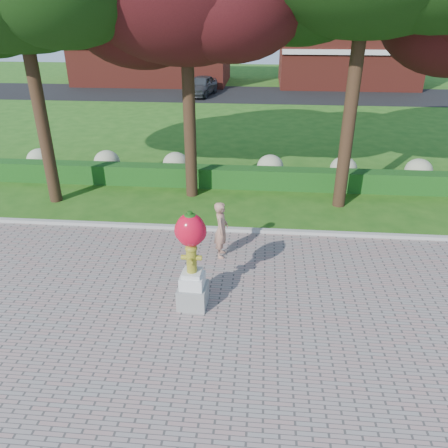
{
  "coord_description": "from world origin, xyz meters",
  "views": [
    {
      "loc": [
        0.63,
        -9.46,
        6.49
      ],
      "look_at": [
        -0.31,
        1.0,
        1.28
      ],
      "focal_mm": 35.0,
      "sensor_mm": 36.0,
      "label": 1
    }
  ],
  "objects": [
    {
      "name": "ground",
      "position": [
        0.0,
        0.0,
        0.0
      ],
      "size": [
        100.0,
        100.0,
        0.0
      ],
      "primitive_type": "plane",
      "color": "#235715",
      "rests_on": "ground"
    },
    {
      "name": "walkway",
      "position": [
        0.0,
        -4.0,
        0.02
      ],
      "size": [
        40.0,
        14.0,
        0.04
      ],
      "primitive_type": "cube",
      "color": "gray",
      "rests_on": "ground"
    },
    {
      "name": "curb",
      "position": [
        0.0,
        3.0,
        0.07
      ],
      "size": [
        40.0,
        0.18,
        0.15
      ],
      "primitive_type": "cube",
      "color": "#ADADA5",
      "rests_on": "ground"
    },
    {
      "name": "lawn_hedge",
      "position": [
        0.0,
        7.0,
        0.4
      ],
      "size": [
        24.0,
        0.7,
        0.8
      ],
      "primitive_type": "cube",
      "color": "#153F12",
      "rests_on": "ground"
    },
    {
      "name": "hydrangea_row",
      "position": [
        0.57,
        8.0,
        0.55
      ],
      "size": [
        20.1,
        1.1,
        0.99
      ],
      "color": "#A0A57E",
      "rests_on": "ground"
    },
    {
      "name": "street",
      "position": [
        0.0,
        28.0,
        0.01
      ],
      "size": [
        50.0,
        8.0,
        0.02
      ],
      "primitive_type": "cube",
      "color": "black",
      "rests_on": "ground"
    },
    {
      "name": "building_left",
      "position": [
        -10.0,
        34.0,
        3.5
      ],
      "size": [
        14.0,
        8.0,
        7.0
      ],
      "primitive_type": "cube",
      "color": "maroon",
      "rests_on": "ground"
    },
    {
      "name": "building_right",
      "position": [
        8.0,
        34.0,
        3.2
      ],
      "size": [
        12.0,
        8.0,
        6.4
      ],
      "primitive_type": "cube",
      "color": "maroon",
      "rests_on": "ground"
    },
    {
      "name": "hydrant_sculpture",
      "position": [
        -0.88,
        -0.97,
        1.36
      ],
      "size": [
        0.73,
        0.71,
        2.49
      ],
      "rotation": [
        0.0,
        0.0,
        -0.05
      ],
      "color": "gray",
      "rests_on": "walkway"
    },
    {
      "name": "woman",
      "position": [
        -0.43,
        1.45,
        0.87
      ],
      "size": [
        0.41,
        0.61,
        1.67
      ],
      "primitive_type": "imported",
      "rotation": [
        0.0,
        0.0,
        1.58
      ],
      "color": "tan",
      "rests_on": "walkway"
    },
    {
      "name": "parked_car",
      "position": [
        -4.55,
        27.17,
        0.8
      ],
      "size": [
        2.61,
        4.84,
        1.56
      ],
      "primitive_type": "imported",
      "rotation": [
        0.0,
        0.0,
        -0.17
      ],
      "color": "#393D40",
      "rests_on": "street"
    }
  ]
}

